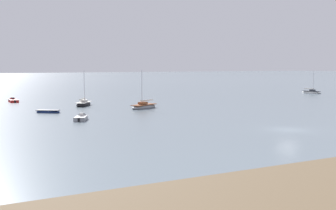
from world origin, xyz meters
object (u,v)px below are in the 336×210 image
(rowboat_moored_1, at_px, (48,112))
(motorboat_moored_2, at_px, (13,101))
(sailboat_moored_0, at_px, (84,104))
(sailboat_moored_2, at_px, (311,92))
(motorboat_moored_0, at_px, (81,118))
(sailboat_moored_1, at_px, (144,107))

(rowboat_moored_1, distance_m, motorboat_moored_2, 24.59)
(sailboat_moored_0, bearing_deg, sailboat_moored_2, -48.76)
(motorboat_moored_0, height_order, sailboat_moored_2, sailboat_moored_2)
(sailboat_moored_1, xyz_separation_m, sailboat_moored_2, (58.15, 15.88, -0.03))
(motorboat_moored_2, bearing_deg, sailboat_moored_2, -95.67)
(sailboat_moored_1, bearing_deg, sailboat_moored_0, -80.20)
(motorboat_moored_0, bearing_deg, rowboat_moored_1, 35.17)
(sailboat_moored_0, relative_size, motorboat_moored_2, 1.52)
(sailboat_moored_1, height_order, sailboat_moored_2, sailboat_moored_1)
(motorboat_moored_0, bearing_deg, sailboat_moored_1, -28.40)
(motorboat_moored_2, bearing_deg, sailboat_moored_1, -143.78)
(sailboat_moored_0, distance_m, rowboat_moored_1, 12.83)
(motorboat_moored_0, relative_size, motorboat_moored_2, 1.00)
(sailboat_moored_0, height_order, rowboat_moored_1, sailboat_moored_0)
(rowboat_moored_1, bearing_deg, sailboat_moored_1, 34.83)
(rowboat_moored_1, bearing_deg, sailboat_moored_0, 83.69)
(rowboat_moored_1, bearing_deg, sailboat_moored_2, 49.41)
(motorboat_moored_0, bearing_deg, motorboat_moored_2, 30.80)
(sailboat_moored_2, relative_size, motorboat_moored_2, 1.41)
(sailboat_moored_1, height_order, rowboat_moored_1, sailboat_moored_1)
(motorboat_moored_0, height_order, motorboat_moored_2, motorboat_moored_2)
(motorboat_moored_0, xyz_separation_m, motorboat_moored_2, (-2.78, 36.01, 0.01))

